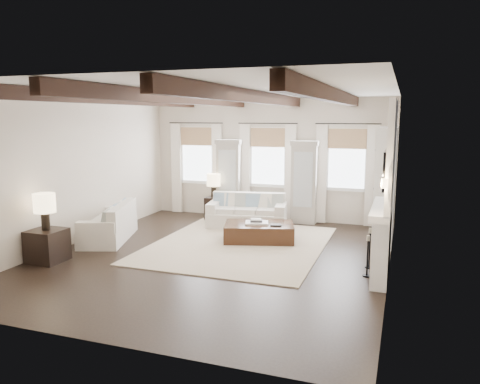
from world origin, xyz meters
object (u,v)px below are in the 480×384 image
(sofa_back, at_px, (247,213))
(side_table_front, at_px, (47,246))
(side_table_back, at_px, (214,208))
(sofa_left, at_px, (111,225))
(ottoman, at_px, (259,232))

(sofa_back, bearing_deg, side_table_front, -124.00)
(side_table_front, distance_m, side_table_back, 4.71)
(sofa_left, xyz_separation_m, side_table_front, (-0.20, -1.76, -0.02))
(sofa_left, distance_m, ottoman, 3.31)
(sofa_left, distance_m, side_table_front, 1.77)
(side_table_back, bearing_deg, ottoman, -43.59)
(ottoman, distance_m, side_table_front, 4.34)
(sofa_back, relative_size, sofa_left, 0.99)
(ottoman, bearing_deg, sofa_back, 102.96)
(sofa_back, xyz_separation_m, side_table_front, (-2.67, -3.96, -0.03))
(side_table_front, bearing_deg, sofa_back, 56.00)
(sofa_back, distance_m, side_table_front, 4.78)
(ottoman, height_order, side_table_back, side_table_back)
(sofa_left, relative_size, side_table_back, 3.41)
(sofa_back, height_order, sofa_left, sofa_back)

